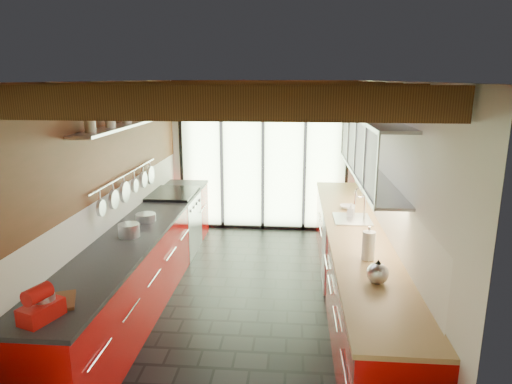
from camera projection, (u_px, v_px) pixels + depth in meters
ground at (247, 298)px, 5.62m from camera, size 5.50×5.50×0.00m
room_shell at (247, 166)px, 5.22m from camera, size 5.50×5.50×5.50m
ceiling_beams at (250, 93)px, 5.39m from camera, size 3.14×5.06×4.90m
glass_door at (263, 137)px, 7.82m from camera, size 2.95×0.10×2.90m
left_counter at (144, 260)px, 5.61m from camera, size 0.68×5.00×0.92m
range_stove at (175, 223)px, 7.01m from camera, size 0.66×0.90×0.97m
right_counter at (354, 267)px, 5.40m from camera, size 0.68×5.00×0.92m
sink_assembly at (353, 217)px, 5.67m from camera, size 0.45×0.52×0.43m
upper_cabinets_right at (371, 147)px, 5.34m from camera, size 0.34×3.00×3.00m
left_wall_fixtures at (129, 148)px, 5.55m from camera, size 0.28×2.60×0.96m
stand_mixer at (41, 306)px, 3.30m from camera, size 0.26×0.34×0.28m
pot_large at (129, 230)px, 5.05m from camera, size 0.28×0.28×0.15m
pot_small at (146, 217)px, 5.61m from camera, size 0.27×0.27×0.09m
cutting_board at (60, 301)px, 3.57m from camera, size 0.33×0.38×0.03m
kettle at (378, 272)px, 3.90m from camera, size 0.21×0.25×0.22m
paper_towel at (368, 246)px, 4.39m from camera, size 0.14×0.14×0.34m
soap_bottle at (351, 210)px, 5.76m from camera, size 0.11×0.11×0.18m
bowl at (347, 207)px, 6.14m from camera, size 0.21×0.21×0.05m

